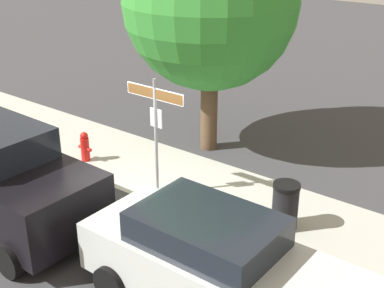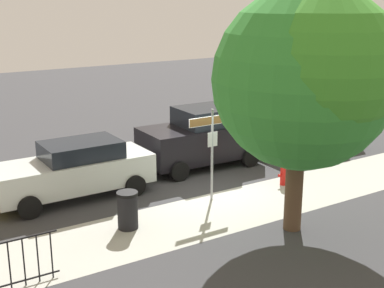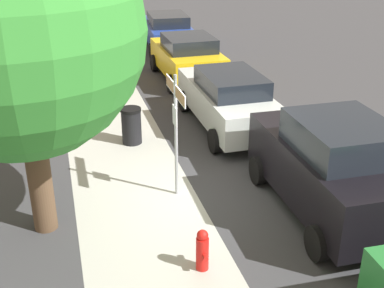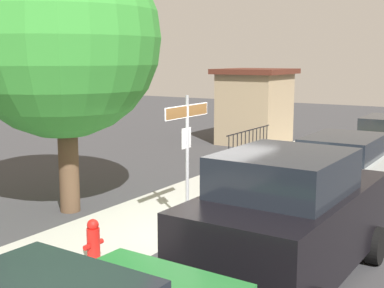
{
  "view_description": "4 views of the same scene",
  "coord_description": "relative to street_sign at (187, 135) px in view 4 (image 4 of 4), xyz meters",
  "views": [
    {
      "loc": [
        7.33,
        -7.49,
        5.84
      ],
      "look_at": [
        0.97,
        0.78,
        1.28
      ],
      "focal_mm": 49.69,
      "sensor_mm": 36.0,
      "label": 1
    },
    {
      "loc": [
        8.52,
        12.32,
        5.74
      ],
      "look_at": [
        0.69,
        -0.02,
        1.64
      ],
      "focal_mm": 49.55,
      "sensor_mm": 36.0,
      "label": 2
    },
    {
      "loc": [
        -8.96,
        2.63,
        5.53
      ],
      "look_at": [
        0.07,
        0.11,
        1.24
      ],
      "focal_mm": 46.67,
      "sensor_mm": 36.0,
      "label": 3
    },
    {
      "loc": [
        -8.54,
        -5.25,
        3.43
      ],
      "look_at": [
        0.75,
        0.59,
        1.62
      ],
      "focal_mm": 48.95,
      "sensor_mm": 36.0,
      "label": 4
    }
  ],
  "objects": [
    {
      "name": "ground_plane",
      "position": [
        -0.27,
        -0.4,
        -1.9
      ],
      "size": [
        60.0,
        60.0,
        0.0
      ],
      "primitive_type": "plane",
      "color": "#38383A"
    },
    {
      "name": "sidewalk_strip",
      "position": [
        1.73,
        0.9,
        -1.89
      ],
      "size": [
        24.0,
        2.6,
        0.0
      ],
      "primitive_type": "cube",
      "color": "#AAAAA0",
      "rests_on": "ground_plane"
    },
    {
      "name": "street_sign",
      "position": [
        0.0,
        0.0,
        0.0
      ],
      "size": [
        1.54,
        0.07,
        2.69
      ],
      "color": "#9EA0A5",
      "rests_on": "ground_plane"
    },
    {
      "name": "shade_tree",
      "position": [
        -0.62,
        2.99,
        2.02
      ],
      "size": [
        4.34,
        4.55,
        6.02
      ],
      "color": "brown",
      "rests_on": "ground_plane"
    },
    {
      "name": "car_black",
      "position": [
        -1.52,
        -2.82,
        -0.87
      ],
      "size": [
        4.22,
        2.21,
        2.06
      ],
      "rotation": [
        0.0,
        0.0,
        -0.02
      ],
      "color": "black",
      "rests_on": "ground_plane"
    },
    {
      "name": "car_silver",
      "position": [
        3.27,
        -2.31,
        -1.04
      ],
      "size": [
        4.59,
        1.94,
        1.67
      ],
      "rotation": [
        0.0,
        0.0,
        -0.0
      ],
      "color": "silver",
      "rests_on": "ground_plane"
    },
    {
      "name": "iron_fence",
      "position": [
        6.79,
        1.9,
        -1.34
      ],
      "size": [
        3.15,
        0.04,
        1.07
      ],
      "color": "black",
      "rests_on": "ground_plane"
    },
    {
      "name": "utility_shed",
      "position": [
        10.37,
        3.4,
        -0.37
      ],
      "size": [
        2.96,
        2.66,
        3.0
      ],
      "color": "#998466",
      "rests_on": "ground_plane"
    },
    {
      "name": "fire_hydrant",
      "position": [
        -2.6,
        0.2,
        -1.51
      ],
      "size": [
        0.42,
        0.22,
        0.78
      ],
      "color": "red",
      "rests_on": "ground_plane"
    },
    {
      "name": "trash_bin",
      "position": [
        2.94,
        0.5,
        -1.4
      ],
      "size": [
        0.55,
        0.55,
        0.98
      ],
      "color": "black",
      "rests_on": "ground_plane"
    }
  ]
}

